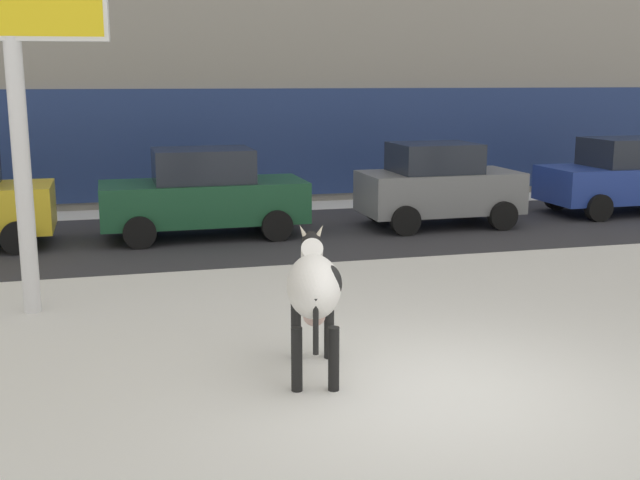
{
  "coord_description": "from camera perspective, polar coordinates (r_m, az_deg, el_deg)",
  "views": [
    {
      "loc": [
        -3.21,
        -7.23,
        3.25
      ],
      "look_at": [
        -0.59,
        2.78,
        1.1
      ],
      "focal_mm": 43.67,
      "sensor_mm": 36.0,
      "label": 1
    }
  ],
  "objects": [
    {
      "name": "cow_holstein",
      "position": [
        8.62,
        -0.38,
        -3.4
      ],
      "size": [
        0.89,
        1.94,
        1.54
      ],
      "color": "silver",
      "rests_on": "ground"
    },
    {
      "name": "car_blue_sedan",
      "position": [
        20.56,
        21.6,
        4.37
      ],
      "size": [
        4.22,
        2.02,
        1.84
      ],
      "color": "#233D9E",
      "rests_on": "ground"
    },
    {
      "name": "road_strip",
      "position": [
        16.61,
        -3.21,
        0.45
      ],
      "size": [
        60.0,
        5.6,
        0.01
      ],
      "primitive_type": "cube",
      "color": "#333338",
      "rests_on": "ground"
    },
    {
      "name": "car_grey_hatchback",
      "position": [
        17.58,
        8.65,
        4.01
      ],
      "size": [
        3.52,
        1.96,
        1.86
      ],
      "color": "slate",
      "rests_on": "ground"
    },
    {
      "name": "ground_plane",
      "position": [
        8.55,
        8.73,
        -10.74
      ],
      "size": [
        120.0,
        120.0,
        0.0
      ],
      "primitive_type": "plane",
      "color": "white"
    },
    {
      "name": "car_darkgreen_sedan",
      "position": [
        16.38,
        -8.53,
        3.38
      ],
      "size": [
        4.22,
        2.02,
        1.84
      ],
      "color": "#194C2D",
      "rests_on": "ground"
    }
  ]
}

